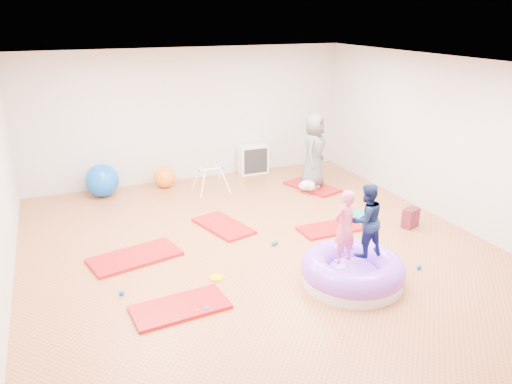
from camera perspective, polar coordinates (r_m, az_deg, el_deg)
name	(u,v)px	position (r m, az deg, el deg)	size (l,w,h in m)	color
room	(264,166)	(7.15, 0.92, 3.01)	(7.01, 8.01, 2.81)	#AF6C3D
gym_mat_front_left	(180,307)	(6.42, -8.66, -12.90)	(1.18, 0.59, 0.05)	red
gym_mat_mid_left	(135,257)	(7.72, -13.67, -7.23)	(1.31, 0.65, 0.05)	red
gym_mat_center_back	(223,226)	(8.57, -3.76, -3.89)	(1.15, 0.58, 0.05)	red
gym_mat_right	(330,229)	(8.55, 8.50, -4.15)	(1.07, 0.53, 0.04)	red
gym_mat_rear_right	(312,187)	(10.50, 6.42, 0.59)	(1.16, 0.58, 0.05)	red
inflatable_cushion	(353,271)	(6.95, 10.98, -8.87)	(1.41, 1.41, 0.44)	silver
child_pink	(345,223)	(6.55, 10.11, -3.52)	(0.37, 0.24, 1.00)	#E35483
child_navy	(366,217)	(6.78, 12.50, -2.79)	(0.49, 0.39, 1.02)	#0F1D45
adult_caregiver	(314,151)	(10.27, 6.63, 4.70)	(0.74, 0.48, 1.51)	#5B5C5F
infant	(308,186)	(10.16, 5.94, 0.73)	(0.36, 0.37, 0.21)	silver
ball_pit_balls	(264,252)	(7.64, 0.91, -6.86)	(4.63, 3.53, 0.07)	#1C8E34
exercise_ball_blue	(102,180)	(10.33, -17.19, 1.27)	(0.66, 0.66, 0.66)	blue
exercise_ball_orange	(165,177)	(10.59, -10.41, 1.69)	(0.45, 0.45, 0.45)	orange
infant_play_gym	(211,176)	(10.13, -5.17, 1.79)	(0.67, 0.63, 0.51)	white
cube_shelf	(253,159)	(11.32, -0.32, 3.74)	(0.65, 0.32, 0.65)	white
balance_disc	(358,216)	(9.10, 11.57, -2.68)	(0.39, 0.39, 0.09)	#0E9082
backpack	(411,218)	(8.91, 17.25, -2.84)	(0.29, 0.18, 0.34)	#AB2844
yellow_toy	(216,278)	(7.01, -4.55, -9.75)	(0.19, 0.19, 0.03)	#EFC800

